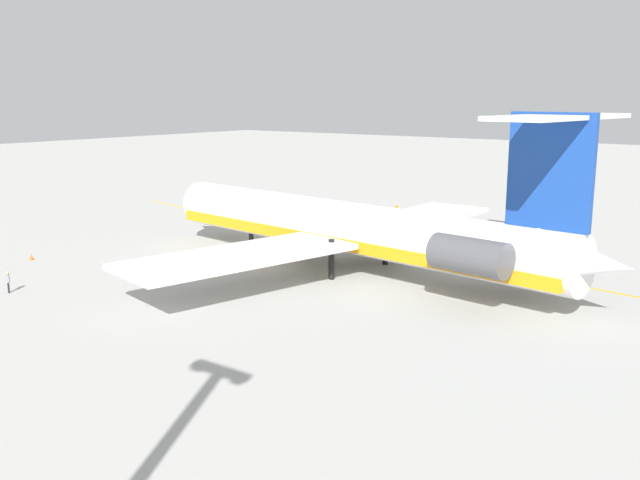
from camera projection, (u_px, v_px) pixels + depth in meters
ground at (358, 244)px, 71.18m from camera, size 347.57×347.57×0.00m
main_jetliner at (359, 229)px, 59.36m from camera, size 47.30×41.86×13.78m
ground_crew_near_tail at (8, 279)px, 53.37m from camera, size 0.42×0.27×1.69m
ground_crew_portside at (396, 209)px, 86.51m from camera, size 0.44×0.28×1.75m
safety_cone_nose at (32, 257)px, 64.22m from camera, size 0.40×0.40×0.55m
taxiway_centreline at (400, 250)px, 68.31m from camera, size 90.43×14.73×0.01m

